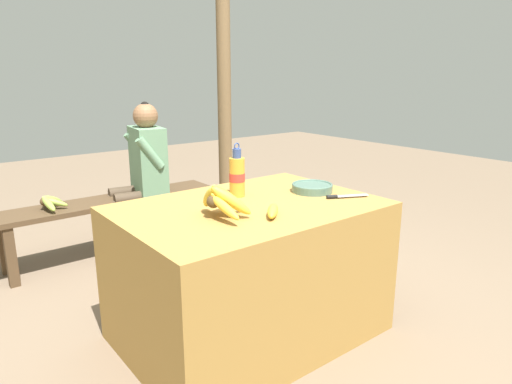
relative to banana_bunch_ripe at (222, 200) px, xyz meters
name	(u,v)px	position (x,y,z in m)	size (l,w,h in m)	color
ground_plane	(250,332)	(0.21, 0.08, -0.78)	(12.00, 12.00, 0.00)	#75604C
market_counter	(249,271)	(0.21, 0.08, -0.43)	(1.25, 0.88, 0.70)	olive
banana_bunch_ripe	(222,200)	(0.00, 0.00, 0.00)	(0.21, 0.33, 0.17)	#4C381E
serving_bowl	(312,187)	(0.63, 0.07, -0.05)	(0.22, 0.22, 0.04)	#4C6B5B
water_bottle	(237,176)	(0.26, 0.25, 0.03)	(0.08, 0.08, 0.28)	gold
loose_banana_front	(273,211)	(0.19, -0.13, -0.06)	(0.16, 0.17, 0.05)	gold
knife	(341,196)	(0.66, -0.12, -0.07)	(0.21, 0.12, 0.02)	#BCBCC1
wooden_bench	(110,208)	(0.06, 1.56, -0.42)	(1.60, 0.32, 0.43)	#4C3823
seated_vendor	(142,167)	(0.32, 1.53, -0.13)	(0.44, 0.41, 1.12)	#473828
banana_bunch_green	(49,202)	(-0.35, 1.55, -0.29)	(0.17, 0.31, 0.11)	#4C381E
support_post_far	(224,92)	(1.24, 1.78, 0.38)	(0.12, 0.12, 2.31)	brown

